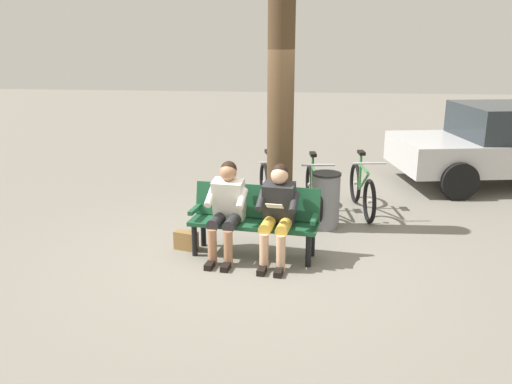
{
  "coord_description": "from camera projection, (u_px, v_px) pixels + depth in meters",
  "views": [
    {
      "loc": [
        -0.71,
        6.27,
        2.69
      ],
      "look_at": [
        0.01,
        -0.28,
        0.75
      ],
      "focal_mm": 37.71,
      "sensor_mm": 36.0,
      "label": 1
    }
  ],
  "objects": [
    {
      "name": "bicycle_red",
      "position": [
        362.0,
        190.0,
        8.38
      ],
      "size": [
        0.48,
        1.67,
        0.94
      ],
      "rotation": [
        0.0,
        0.0,
        1.71
      ],
      "color": "black",
      "rests_on": "ground"
    },
    {
      "name": "bicycle_black",
      "position": [
        270.0,
        189.0,
        8.43
      ],
      "size": [
        0.6,
        1.63,
        0.94
      ],
      "rotation": [
        0.0,
        0.0,
        1.84
      ],
      "color": "black",
      "rests_on": "ground"
    },
    {
      "name": "tree_trunk",
      "position": [
        280.0,
        118.0,
        7.37
      ],
      "size": [
        0.37,
        0.37,
        3.17
      ],
      "primitive_type": "cylinder",
      "color": "#4C3823",
      "rests_on": "ground"
    },
    {
      "name": "handbag",
      "position": [
        186.0,
        240.0,
        6.96
      ],
      "size": [
        0.33,
        0.22,
        0.24
      ],
      "primitive_type": "cube",
      "rotation": [
        0.0,
        0.0,
        -0.29
      ],
      "color": "olive",
      "rests_on": "ground"
    },
    {
      "name": "person_reading",
      "position": [
        278.0,
        209.0,
        6.46
      ],
      "size": [
        0.52,
        0.8,
        1.2
      ],
      "rotation": [
        0.0,
        0.0,
        -0.13
      ],
      "color": "#262628",
      "rests_on": "ground"
    },
    {
      "name": "bench",
      "position": [
        255.0,
        216.0,
        6.73
      ],
      "size": [
        1.65,
        0.68,
        0.87
      ],
      "rotation": [
        0.0,
        0.0,
        -0.13
      ],
      "color": "#194C2D",
      "rests_on": "ground"
    },
    {
      "name": "bicycle_green",
      "position": [
        313.0,
        192.0,
        8.27
      ],
      "size": [
        0.48,
        1.67,
        0.94
      ],
      "rotation": [
        0.0,
        0.0,
        1.7
      ],
      "color": "black",
      "rests_on": "ground"
    },
    {
      "name": "ground_plane",
      "position": [
        255.0,
        255.0,
        6.81
      ],
      "size": [
        40.0,
        40.0,
        0.0
      ],
      "primitive_type": "plane",
      "color": "slate"
    },
    {
      "name": "litter_bin",
      "position": [
        326.0,
        200.0,
        7.68
      ],
      "size": [
        0.41,
        0.41,
        0.81
      ],
      "color": "slate",
      "rests_on": "ground"
    },
    {
      "name": "person_companion",
      "position": [
        227.0,
        206.0,
        6.6
      ],
      "size": [
        0.52,
        0.8,
        1.2
      ],
      "rotation": [
        0.0,
        0.0,
        -0.13
      ],
      "color": "white",
      "rests_on": "ground"
    }
  ]
}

